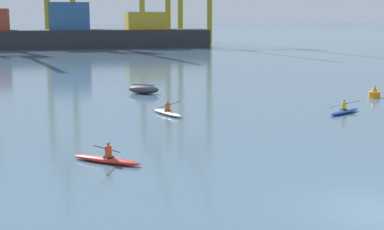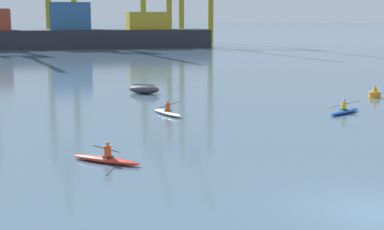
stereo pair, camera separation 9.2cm
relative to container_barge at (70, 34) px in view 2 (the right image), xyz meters
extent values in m
plane|color=#425B70|center=(6.77, -96.06, -2.76)|extent=(800.00, 800.00, 0.00)
cube|color=#28282D|center=(0.17, 0.00, -1.00)|extent=(53.29, 8.57, 3.52)
cube|color=#2D5684|center=(0.17, 0.00, 3.32)|extent=(7.46, 6.00, 5.11)
cube|color=#B29323|center=(14.82, 0.00, 2.44)|extent=(7.46, 6.00, 3.36)
ellipsoid|color=#38383D|center=(3.90, -66.33, -2.41)|extent=(2.79, 2.31, 0.70)
cube|color=#38383D|center=(3.90, -66.33, -2.03)|extent=(1.69, 1.08, 0.06)
cylinder|color=orange|center=(20.89, -72.69, -2.53)|extent=(0.90, 0.90, 0.45)
cone|color=orange|center=(20.89, -72.69, -2.03)|extent=(0.50, 0.49, 0.55)
ellipsoid|color=silver|center=(3.79, -76.48, -2.63)|extent=(1.67, 3.41, 0.26)
torus|color=black|center=(3.82, -76.58, -2.49)|extent=(0.62, 0.62, 0.05)
cylinder|color=#DB471E|center=(3.82, -76.58, -2.25)|extent=(0.30, 0.30, 0.50)
sphere|color=tan|center=(3.82, -76.58, -1.90)|extent=(0.19, 0.19, 0.19)
cylinder|color=black|center=(3.81, -76.53, -2.15)|extent=(1.97, 0.70, 0.41)
ellipsoid|color=silver|center=(2.83, -76.87, -2.34)|extent=(0.20, 0.10, 0.14)
ellipsoid|color=silver|center=(4.78, -76.20, -1.96)|extent=(0.20, 0.10, 0.14)
ellipsoid|color=#2856B2|center=(15.07, -78.72, -2.63)|extent=(3.20, 2.31, 0.26)
torus|color=black|center=(14.99, -78.77, -2.49)|extent=(0.68, 0.68, 0.05)
cylinder|color=gold|center=(14.99, -78.77, -2.25)|extent=(0.30, 0.30, 0.50)
sphere|color=tan|center=(14.99, -78.77, -1.90)|extent=(0.19, 0.19, 0.19)
cylinder|color=black|center=(15.03, -78.75, -2.15)|extent=(1.09, 1.72, 0.69)
ellipsoid|color=yellow|center=(14.50, -77.90, -2.48)|extent=(0.14, 0.20, 0.16)
ellipsoid|color=yellow|center=(15.56, -79.59, -1.82)|extent=(0.14, 0.20, 0.16)
ellipsoid|color=red|center=(-1.10, -87.67, -2.63)|extent=(2.99, 2.64, 0.26)
torus|color=black|center=(-1.02, -87.74, -2.49)|extent=(0.69, 0.69, 0.05)
cylinder|color=#DB471E|center=(-1.02, -87.74, -2.25)|extent=(0.30, 0.30, 0.50)
sphere|color=tan|center=(-1.02, -87.74, -1.90)|extent=(0.19, 0.19, 0.19)
cylinder|color=black|center=(-1.06, -87.71, -2.15)|extent=(1.30, 1.54, 0.76)
ellipsoid|color=silver|center=(-1.69, -88.46, -1.78)|extent=(0.16, 0.18, 0.17)
ellipsoid|color=silver|center=(-0.43, -86.95, -2.51)|extent=(0.16, 0.18, 0.17)
camera|label=1|loc=(-3.20, -111.78, 3.54)|focal=53.39mm
camera|label=2|loc=(-3.11, -111.81, 3.54)|focal=53.39mm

